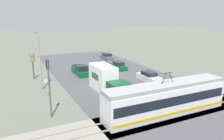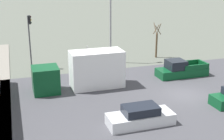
% 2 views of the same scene
% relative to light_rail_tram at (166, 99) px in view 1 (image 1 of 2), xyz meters
% --- Properties ---
extents(ground_plane, '(320.00, 320.00, 0.00)m').
position_rel_light_rail_tram_xyz_m(ground_plane, '(-1.63, -16.96, -1.71)').
color(ground_plane, '#565B51').
extents(road_surface, '(18.47, 51.00, 0.08)m').
position_rel_light_rail_tram_xyz_m(road_surface, '(-1.63, -16.96, -1.67)').
color(road_surface, '#424247').
rests_on(road_surface, ground).
extents(rail_bed, '(52.10, 4.40, 0.22)m').
position_rel_light_rail_tram_xyz_m(rail_bed, '(-1.63, 0.00, -1.66)').
color(rail_bed, gray).
rests_on(rail_bed, ground).
extents(light_rail_tram, '(14.10, 2.59, 4.49)m').
position_rel_light_rail_tram_xyz_m(light_rail_tram, '(0.00, 0.00, 0.00)').
color(light_rail_tram, silver).
rests_on(light_rail_tram, ground).
extents(box_truck, '(2.41, 8.38, 3.47)m').
position_rel_light_rail_tram_xyz_m(box_truck, '(2.85, -8.94, -0.03)').
color(box_truck, '#0C4723').
rests_on(box_truck, ground).
extents(pickup_truck, '(1.98, 5.34, 1.77)m').
position_rel_light_rail_tram_xyz_m(pickup_truck, '(3.13, -19.26, -0.96)').
color(pickup_truck, '#0C4723').
rests_on(pickup_truck, ground).
extents(sedan_car_0, '(1.73, 4.42, 1.47)m').
position_rel_light_rail_tram_xyz_m(sedan_car_0, '(-4.77, -19.99, -1.02)').
color(sedan_car_0, '#0C4723').
rests_on(sedan_car_0, ground).
extents(sedan_car_1, '(1.89, 4.39, 1.48)m').
position_rel_light_rail_tram_xyz_m(sedan_car_1, '(-6.85, -29.99, -1.02)').
color(sedan_car_1, '#4C5156').
rests_on(sedan_car_1, ground).
extents(sedan_car_2, '(1.85, 4.78, 1.43)m').
position_rel_light_rail_tram_xyz_m(sedan_car_2, '(-5.59, -10.98, -1.04)').
color(sedan_car_2, silver).
rests_on(sedan_car_2, ground).
extents(traffic_light_pole, '(0.28, 0.47, 5.99)m').
position_rel_light_rail_tram_xyz_m(traffic_light_pole, '(11.10, -4.69, 2.12)').
color(traffic_light_pole, '#47474C').
rests_on(traffic_light_pole, ground).
extents(street_tree, '(1.06, 0.88, 4.44)m').
position_rel_light_rail_tram_xyz_m(street_tree, '(10.99, -20.20, 0.31)').
color(street_tree, brown).
rests_on(street_tree, ground).
extents(street_lamp_near_crossing, '(0.36, 1.95, 8.12)m').
position_rel_light_rail_tram_xyz_m(street_lamp_near_crossing, '(10.62, -14.15, 2.98)').
color(street_lamp_near_crossing, gray).
rests_on(street_lamp_near_crossing, ground).
extents(no_parking_sign, '(0.32, 0.08, 2.28)m').
position_rel_light_rail_tram_xyz_m(no_parking_sign, '(10.47, -11.03, -0.32)').
color(no_parking_sign, gray).
rests_on(no_parking_sign, ground).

